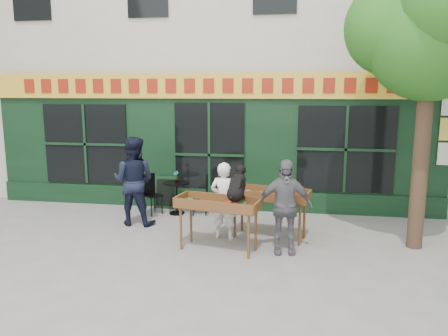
# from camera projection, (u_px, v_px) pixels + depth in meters

# --- Properties ---
(ground) EXTENTS (80.00, 80.00, 0.00)m
(ground) POSITION_uv_depth(u_px,v_px,m) (187.00, 240.00, 8.58)
(ground) COLOR slate
(ground) RESTS_ON ground
(building) EXTENTS (14.00, 7.26, 10.00)m
(building) POSITION_uv_depth(u_px,v_px,m) (232.00, 22.00, 13.49)
(building) COLOR beige
(building) RESTS_ON ground
(street_tree) EXTENTS (3.05, 2.90, 5.60)m
(street_tree) POSITION_uv_depth(u_px,v_px,m) (434.00, 19.00, 7.51)
(street_tree) COLOR #382619
(street_tree) RESTS_ON ground
(book_cart_center) EXTENTS (1.59, 0.90, 0.99)m
(book_cart_center) POSITION_uv_depth(u_px,v_px,m) (218.00, 207.00, 7.90)
(book_cart_center) COLOR brown
(book_cart_center) RESTS_ON ground
(dog) EXTENTS (0.45, 0.66, 0.60)m
(dog) POSITION_uv_depth(u_px,v_px,m) (237.00, 183.00, 7.72)
(dog) COLOR black
(dog) RESTS_ON book_cart_center
(woman) EXTENTS (0.62, 0.47, 1.53)m
(woman) POSITION_uv_depth(u_px,v_px,m) (224.00, 201.00, 8.54)
(woman) COLOR white
(woman) RESTS_ON ground
(book_cart_right) EXTENTS (1.60, 0.92, 0.99)m
(book_cart_right) POSITION_uv_depth(u_px,v_px,m) (270.00, 198.00, 8.56)
(book_cart_right) COLOR brown
(book_cart_right) RESTS_ON ground
(man_right) EXTENTS (1.05, 0.55, 1.71)m
(man_right) POSITION_uv_depth(u_px,v_px,m) (284.00, 207.00, 7.78)
(man_right) COLOR #57575C
(man_right) RESTS_ON ground
(bistro_table) EXTENTS (0.60, 0.60, 0.76)m
(bistro_table) POSITION_uv_depth(u_px,v_px,m) (176.00, 191.00, 10.27)
(bistro_table) COLOR black
(bistro_table) RESTS_ON ground
(bistro_chair_left) EXTENTS (0.51, 0.51, 0.95)m
(bistro_chair_left) POSITION_uv_depth(u_px,v_px,m) (151.00, 190.00, 10.32)
(bistro_chair_left) COLOR black
(bistro_chair_left) RESTS_ON ground
(bistro_chair_right) EXTENTS (0.41, 0.41, 0.95)m
(bistro_chair_right) POSITION_uv_depth(u_px,v_px,m) (203.00, 191.00, 10.23)
(bistro_chair_right) COLOR black
(bistro_chair_right) RESTS_ON ground
(potted_plant) EXTENTS (0.17, 0.15, 0.27)m
(potted_plant) POSITION_uv_depth(u_px,v_px,m) (176.00, 177.00, 10.21)
(potted_plant) COLOR gray
(potted_plant) RESTS_ON bistro_table
(man_left) EXTENTS (0.96, 0.76, 1.93)m
(man_left) POSITION_uv_depth(u_px,v_px,m) (134.00, 181.00, 9.44)
(man_left) COLOR black
(man_left) RESTS_ON ground
(chalkboard) EXTENTS (0.56, 0.20, 0.79)m
(chalkboard) POSITION_uv_depth(u_px,v_px,m) (166.00, 192.00, 10.81)
(chalkboard) COLOR black
(chalkboard) RESTS_ON ground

